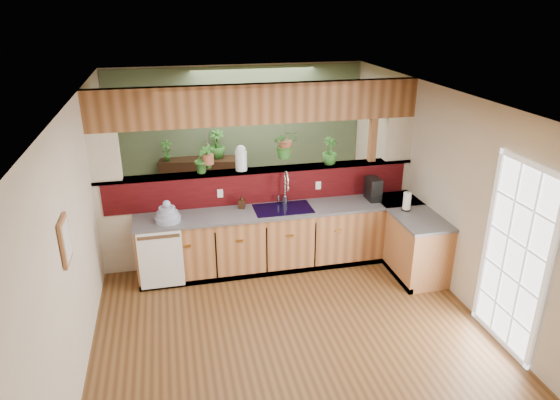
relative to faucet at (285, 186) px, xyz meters
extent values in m
cube|color=#55351A|center=(-0.32, -1.13, -1.18)|extent=(4.60, 7.00, 0.01)
cube|color=brown|center=(-0.32, -1.13, 1.42)|extent=(4.60, 7.00, 0.01)
cube|color=beige|center=(-0.32, 2.37, 0.12)|extent=(4.60, 0.02, 2.60)
cube|color=beige|center=(-2.62, -1.13, 0.12)|extent=(0.02, 7.00, 2.60)
cube|color=beige|center=(1.98, -1.13, 0.12)|extent=(0.02, 7.00, 2.60)
cube|color=beige|center=(-0.32, 0.22, -0.50)|extent=(4.60, 0.15, 1.35)
cube|color=#3E080B|center=(-0.32, 0.14, -0.05)|extent=(4.40, 0.02, 0.45)
cube|color=brown|center=(-0.32, 0.22, 0.19)|extent=(4.60, 0.21, 0.04)
cube|color=brown|center=(-0.32, 0.22, 1.15)|extent=(4.60, 0.15, 0.55)
cube|color=beige|center=(-2.42, 0.22, 0.52)|extent=(0.40, 0.15, 0.70)
cube|color=beige|center=(1.78, 0.22, 0.52)|extent=(0.40, 0.15, 0.70)
cube|color=brown|center=(1.38, 0.22, 0.12)|extent=(0.10, 0.10, 2.60)
cube|color=brown|center=(-0.32, 0.22, 0.19)|extent=(4.60, 0.21, 0.04)
cube|color=brown|center=(-0.32, 0.22, 1.15)|extent=(4.60, 0.15, 0.55)
cube|color=#4C6142|center=(-0.32, 2.35, 0.12)|extent=(4.55, 0.02, 2.55)
cube|color=#945B33|center=(-0.07, -0.15, -0.75)|extent=(4.10, 0.60, 0.86)
cube|color=#4D4D52|center=(-0.07, -0.15, -0.30)|extent=(4.14, 0.64, 0.04)
cube|color=#945B33|center=(1.68, -0.59, -0.75)|extent=(0.60, 1.48, 0.86)
cube|color=#4D4D52|center=(1.68, -0.59, -0.30)|extent=(0.64, 1.52, 0.04)
cube|color=#945B33|center=(1.68, -0.15, -0.75)|extent=(0.60, 0.60, 0.86)
cube|color=#4D4D52|center=(1.68, -0.15, -0.30)|extent=(0.64, 0.64, 0.04)
cube|color=black|center=(-0.07, -0.42, -1.14)|extent=(4.10, 0.06, 0.08)
cube|color=black|center=(1.41, -0.59, -1.14)|extent=(0.06, 1.48, 0.08)
cube|color=white|center=(-1.80, -0.46, -0.73)|extent=(0.58, 0.02, 0.82)
cube|color=#B7B7B2|center=(-1.80, -0.48, -0.38)|extent=(0.54, 0.01, 0.05)
cube|color=black|center=(-0.07, -0.15, -0.29)|extent=(0.82, 0.50, 0.03)
cube|color=black|center=(-0.26, -0.15, -0.38)|extent=(0.34, 0.40, 0.16)
cube|color=black|center=(0.12, -0.15, -0.38)|extent=(0.34, 0.40, 0.16)
cube|color=white|center=(1.95, -2.43, -0.13)|extent=(0.06, 1.02, 2.16)
cube|color=#945B33|center=(-2.59, -1.93, 0.37)|extent=(0.03, 0.35, 0.45)
cube|color=silver|center=(-2.58, -1.93, 0.37)|extent=(0.01, 0.27, 0.37)
cylinder|color=#B7B7B2|center=(0.00, 0.05, -0.22)|extent=(0.08, 0.08, 0.11)
cylinder|color=#B7B7B2|center=(0.00, 0.05, -0.03)|extent=(0.03, 0.03, 0.30)
torus|color=#B7B7B2|center=(0.00, -0.03, 0.13)|extent=(0.21, 0.12, 0.22)
cylinder|color=#B7B7B2|center=(0.00, -0.13, 0.05)|extent=(0.03, 0.03, 0.13)
cylinder|color=#B7B7B2|center=(-0.09, 0.05, -0.20)|extent=(0.03, 0.03, 0.11)
cylinder|color=#8D97B7|center=(-1.67, -0.23, -0.24)|extent=(0.34, 0.34, 0.08)
cylinder|color=#8D97B7|center=(-1.67, -0.23, -0.17)|extent=(0.28, 0.28, 0.06)
cylinder|color=#8D97B7|center=(-1.67, -0.23, -0.10)|extent=(0.22, 0.22, 0.06)
sphere|color=#8D97B7|center=(-1.67, -0.23, -0.03)|extent=(0.11, 0.11, 0.11)
imported|color=#3A2415|center=(-0.63, 0.00, -0.18)|extent=(0.11, 0.11, 0.19)
cube|color=black|center=(1.30, -0.10, -0.11)|extent=(0.18, 0.29, 0.33)
cube|color=black|center=(1.30, -0.20, -0.22)|extent=(0.15, 0.11, 0.11)
cylinder|color=silver|center=(1.30, -0.17, -0.18)|extent=(0.09, 0.09, 0.09)
cylinder|color=black|center=(1.61, -0.59, -0.27)|extent=(0.13, 0.13, 0.02)
cylinder|color=#B7B7B2|center=(1.61, -0.59, -0.14)|extent=(0.02, 0.02, 0.28)
cylinder|color=white|center=(1.61, -0.59, -0.14)|extent=(0.11, 0.11, 0.24)
cylinder|color=silver|center=(-0.59, 0.22, 0.35)|extent=(0.17, 0.17, 0.28)
sphere|color=silver|center=(-0.59, 0.22, 0.51)|extent=(0.15, 0.15, 0.15)
imported|color=#2A6422|center=(-1.13, 0.22, 0.42)|extent=(0.23, 0.19, 0.41)
imported|color=#2A6422|center=(0.72, 0.22, 0.41)|extent=(0.28, 0.28, 0.40)
cylinder|color=brown|center=(-1.06, 0.22, 0.67)|extent=(0.01, 0.01, 0.40)
cylinder|color=brown|center=(-1.06, 0.22, 0.41)|extent=(0.16, 0.16, 0.14)
imported|color=#2A6422|center=(-1.06, 0.22, 0.63)|extent=(0.21, 0.16, 0.35)
cylinder|color=brown|center=(0.05, 0.22, 0.73)|extent=(0.01, 0.01, 0.29)
cylinder|color=brown|center=(0.05, 0.22, 0.52)|extent=(0.19, 0.19, 0.16)
imported|color=#2A6422|center=(0.05, 0.22, 0.76)|extent=(0.38, 0.33, 0.41)
cube|color=black|center=(-1.00, 2.12, -0.68)|extent=(1.58, 0.67, 1.02)
imported|color=#2A6422|center=(-1.62, 2.12, 0.02)|extent=(0.22, 0.17, 0.38)
imported|color=#2A6422|center=(-0.74, 2.12, 0.09)|extent=(0.29, 0.29, 0.51)
imported|color=#2A6422|center=(0.49, 1.19, -0.79)|extent=(0.75, 0.67, 0.78)
camera|label=1|loc=(-1.56, -6.47, 2.49)|focal=32.00mm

